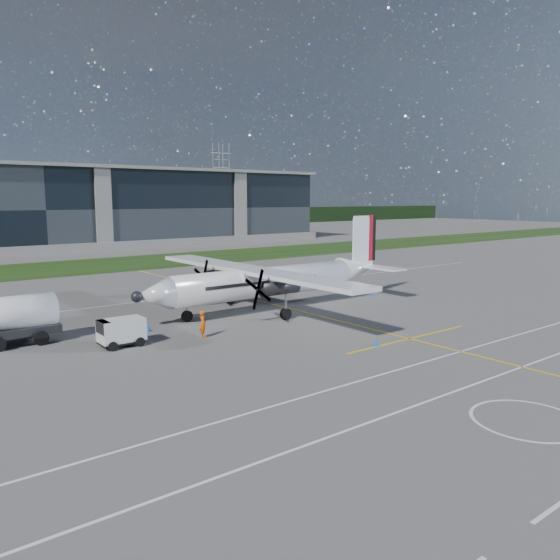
{
  "coord_description": "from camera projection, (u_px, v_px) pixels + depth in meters",
  "views": [
    {
      "loc": [
        -26.2,
        -29.12,
        9.47
      ],
      "look_at": [
        2.36,
        7.58,
        2.51
      ],
      "focal_mm": 35.0,
      "sensor_mm": 36.0,
      "label": 1
    }
  ],
  "objects": [
    {
      "name": "ground",
      "position": [
        114.0,
        272.0,
        71.26
      ],
      "size": [
        400.0,
        400.0,
        0.0
      ],
      "primitive_type": "plane",
      "color": "#565452",
      "rests_on": "ground"
    },
    {
      "name": "grass_strip",
      "position": [
        92.0,
        266.0,
        77.5
      ],
      "size": [
        400.0,
        18.0,
        0.04
      ],
      "primitive_type": "cube",
      "color": "black",
      "rests_on": "ground"
    },
    {
      "name": "terminal_building",
      "position": [
        31.0,
        209.0,
        101.36
      ],
      "size": [
        120.0,
        20.0,
        15.0
      ],
      "primitive_type": "cube",
      "color": "black",
      "rests_on": "ground"
    },
    {
      "name": "pylon_east",
      "position": [
        221.0,
        184.0,
        206.52
      ],
      "size": [
        9.0,
        4.6,
        30.0
      ],
      "primitive_type": null,
      "color": "gray",
      "rests_on": "ground"
    },
    {
      "name": "yellow_taxiway_centerline",
      "position": [
        269.0,
        303.0,
        49.67
      ],
      "size": [
        0.2,
        70.0,
        0.01
      ],
      "primitive_type": "cube",
      "color": "yellow",
      "rests_on": "ground"
    },
    {
      "name": "white_lane_line",
      "position": [
        493.0,
        378.0,
        29.11
      ],
      "size": [
        90.0,
        0.15,
        0.01
      ],
      "primitive_type": "cube",
      "color": "white",
      "rests_on": "ground"
    },
    {
      "name": "turboprop_aircraft",
      "position": [
        274.0,
        264.0,
        46.78
      ],
      "size": [
        25.29,
        26.23,
        7.87
      ],
      "primitive_type": null,
      "color": "white",
      "rests_on": "ground"
    },
    {
      "name": "baggage_tug",
      "position": [
        121.0,
        332.0,
        35.23
      ],
      "size": [
        3.01,
        1.8,
        1.8
      ],
      "primitive_type": null,
      "color": "silver",
      "rests_on": "ground"
    },
    {
      "name": "ground_crew_person",
      "position": [
        203.0,
        322.0,
        37.42
      ],
      "size": [
        0.87,
        1.03,
        2.16
      ],
      "primitive_type": "imported",
      "rotation": [
        0.0,
        0.0,
        1.25
      ],
      "color": "#F25907",
      "rests_on": "ground"
    },
    {
      "name": "safety_cone_tail",
      "position": [
        372.0,
        293.0,
        53.78
      ],
      "size": [
        0.36,
        0.36,
        0.5
      ],
      "primitive_type": "cone",
      "color": "blue",
      "rests_on": "ground"
    },
    {
      "name": "safety_cone_nose_stbd",
      "position": [
        137.0,
        320.0,
        41.78
      ],
      "size": [
        0.36,
        0.36,
        0.5
      ],
      "primitive_type": "cone",
      "color": "blue",
      "rests_on": "ground"
    },
    {
      "name": "safety_cone_portwing",
      "position": [
        376.0,
        342.0,
        35.29
      ],
      "size": [
        0.36,
        0.36,
        0.5
      ],
      "primitive_type": "cone",
      "color": "blue",
      "rests_on": "ground"
    },
    {
      "name": "safety_cone_stbdwing",
      "position": [
        181.0,
        289.0,
        56.41
      ],
      "size": [
        0.36,
        0.36,
        0.5
      ],
      "primitive_type": "cone",
      "color": "blue",
      "rests_on": "ground"
    },
    {
      "name": "safety_cone_nose_port",
      "position": [
        148.0,
        328.0,
        39.3
      ],
      "size": [
        0.36,
        0.36,
        0.5
      ],
      "primitive_type": "cone",
      "color": "blue",
      "rests_on": "ground"
    }
  ]
}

